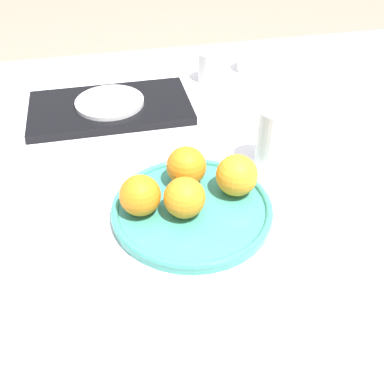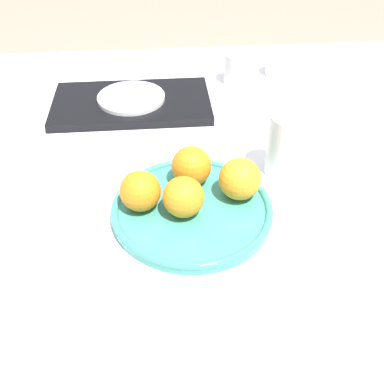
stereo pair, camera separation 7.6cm
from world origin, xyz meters
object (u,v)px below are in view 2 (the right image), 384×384
at_px(serving_tray, 132,103).
at_px(cup_1, 238,68).
at_px(water_glass, 285,145).
at_px(orange_1, 239,179).
at_px(orange_2, 140,191).
at_px(orange_0, 191,166).
at_px(orange_3, 183,197).
at_px(side_plate, 131,98).
at_px(fruit_platter, 192,209).
at_px(cup_0, 280,64).

relative_size(serving_tray, cup_1, 4.81).
bearing_deg(cup_1, water_glass, -86.49).
bearing_deg(orange_1, orange_2, -174.82).
distance_m(orange_0, cup_1, 0.46).
bearing_deg(cup_1, orange_1, -99.15).
xyz_separation_m(orange_3, side_plate, (-0.10, 0.41, -0.03)).
xyz_separation_m(orange_1, serving_tray, (-0.20, 0.37, -0.04)).
xyz_separation_m(orange_0, orange_3, (-0.02, -0.08, -0.00)).
height_order(orange_2, cup_1, orange_2).
relative_size(fruit_platter, orange_2, 4.00).
xyz_separation_m(fruit_platter, orange_1, (0.09, 0.02, 0.04)).
height_order(orange_0, cup_0, orange_0).
distance_m(orange_2, cup_0, 0.65).
height_order(cup_0, cup_1, cup_1).
xyz_separation_m(side_plate, cup_1, (0.28, 0.11, 0.01)).
relative_size(fruit_platter, cup_0, 3.76).
relative_size(cup_0, cup_1, 0.96).
relative_size(side_plate, cup_0, 2.13).
xyz_separation_m(orange_3, cup_0, (0.30, 0.55, -0.02)).
distance_m(orange_3, cup_1, 0.55).
bearing_deg(water_glass, orange_3, -148.54).
bearing_deg(orange_1, side_plate, 118.15).
relative_size(orange_3, cup_0, 0.94).
bearing_deg(water_glass, orange_2, -159.62).
relative_size(serving_tray, cup_0, 4.98).
relative_size(fruit_platter, side_plate, 1.76).
height_order(fruit_platter, orange_2, orange_2).
relative_size(orange_0, side_plate, 0.46).
distance_m(orange_0, orange_1, 0.09).
distance_m(orange_1, cup_0, 0.55).
bearing_deg(side_plate, cup_0, 20.10).
relative_size(orange_1, orange_3, 1.06).
xyz_separation_m(fruit_platter, orange_0, (0.01, 0.07, 0.04)).
relative_size(fruit_platter, orange_3, 4.00).
bearing_deg(water_glass, cup_1, 93.51).
xyz_separation_m(orange_1, water_glass, (0.10, 0.09, 0.01)).
relative_size(fruit_platter, water_glass, 2.30).
xyz_separation_m(fruit_platter, orange_2, (-0.09, 0.01, 0.04)).
xyz_separation_m(serving_tray, cup_1, (0.28, 0.11, 0.03)).
bearing_deg(orange_0, cup_1, 70.02).
bearing_deg(cup_1, cup_0, 16.20).
xyz_separation_m(fruit_platter, orange_3, (-0.02, -0.01, 0.04)).
distance_m(orange_0, serving_tray, 0.35).
height_order(orange_1, cup_0, orange_1).
relative_size(water_glass, serving_tray, 0.33).
xyz_separation_m(serving_tray, side_plate, (0.00, 0.00, 0.02)).
relative_size(orange_1, serving_tray, 0.20).
distance_m(water_glass, cup_0, 0.44).
distance_m(orange_0, orange_2, 0.11).
height_order(fruit_platter, orange_3, orange_3).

